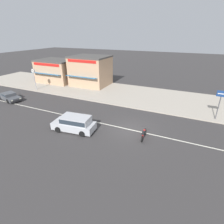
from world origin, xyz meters
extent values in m
plane|color=#383535|center=(0.00, 0.00, 0.00)|extent=(160.00, 160.00, 0.00)
cube|color=silver|center=(0.00, 0.00, 0.00)|extent=(50.40, 0.14, 0.01)
cube|color=#ADA393|center=(0.00, 10.24, 0.07)|extent=(68.00, 10.00, 0.15)
cube|color=#47494F|center=(-19.03, 0.88, 0.41)|extent=(4.67, 2.63, 0.48)
cube|color=#47494F|center=(-18.97, 0.87, 0.85)|extent=(1.95, 1.82, 0.42)
cube|color=#28333D|center=(-18.97, 0.87, 0.85)|extent=(1.90, 1.84, 0.27)
cube|color=black|center=(-16.83, 0.35, 0.31)|extent=(0.49, 1.59, 0.28)
cube|color=white|center=(-16.73, 0.91, 0.51)|extent=(0.13, 0.25, 0.14)
cube|color=white|center=(-17.00, -0.20, 0.51)|extent=(0.13, 0.25, 0.14)
cylinder|color=black|center=(-17.51, 1.31, 0.30)|extent=(0.63, 0.36, 0.60)
cylinder|color=black|center=(-17.88, -0.20, 0.30)|extent=(0.63, 0.36, 0.60)
cylinder|color=black|center=(-20.17, 1.96, 0.30)|extent=(0.63, 0.36, 0.60)
cylinder|color=black|center=(-20.54, 0.45, 0.30)|extent=(0.63, 0.36, 0.60)
cube|color=#B7BABF|center=(-5.13, -2.43, 0.52)|extent=(4.42, 2.27, 0.70)
cube|color=#B7BABF|center=(-4.86, -2.40, 1.21)|extent=(3.03, 1.93, 0.70)
cube|color=#28333D|center=(-4.86, -2.40, 1.21)|extent=(2.92, 1.95, 0.45)
cube|color=black|center=(-7.28, -2.70, 0.31)|extent=(0.33, 1.73, 0.28)
cube|color=white|center=(-7.17, -3.31, 0.67)|extent=(0.11, 0.25, 0.14)
cube|color=white|center=(-7.32, -2.08, 0.67)|extent=(0.11, 0.25, 0.14)
cylinder|color=black|center=(-6.33, -3.42, 0.30)|extent=(0.62, 0.29, 0.60)
cylinder|color=black|center=(-6.53, -1.76, 0.30)|extent=(0.62, 0.29, 0.60)
cylinder|color=black|center=(-3.72, -3.10, 0.30)|extent=(0.62, 0.29, 0.60)
cylinder|color=black|center=(-3.92, -1.44, 0.30)|extent=(0.62, 0.29, 0.60)
cylinder|color=black|center=(1.56, -0.15, 0.28)|extent=(0.15, 0.57, 0.56)
cylinder|color=black|center=(1.67, -1.57, 0.28)|extent=(0.15, 0.57, 0.56)
cube|color=red|center=(1.62, -0.86, 0.48)|extent=(0.24, 1.22, 0.18)
cube|color=black|center=(1.63, -1.04, 0.62)|extent=(0.29, 0.66, 0.12)
ellipsoid|color=red|center=(1.59, -0.61, 0.60)|extent=(0.27, 0.42, 0.22)
cylinder|color=#232326|center=(1.56, -0.19, 0.78)|extent=(0.56, 0.08, 0.03)
cylinder|color=#9E9EA3|center=(-19.00, 5.98, 1.56)|extent=(0.12, 0.12, 2.81)
cylinder|color=#9E9EA3|center=(-19.00, 5.98, 3.29)|extent=(0.66, 0.18, 0.66)
cylinder|color=white|center=(-19.00, 5.88, 3.29)|extent=(0.58, 0.02, 0.58)
cylinder|color=white|center=(-19.00, 6.07, 3.29)|extent=(0.58, 0.02, 0.58)
cube|color=black|center=(-19.00, 5.87, 3.29)|extent=(0.04, 0.01, 0.30)
cube|color=black|center=(-19.00, 5.87, 3.29)|extent=(0.38, 0.01, 0.32)
cylinder|color=#4C4C51|center=(8.00, 5.98, 1.48)|extent=(0.10, 0.10, 2.67)
cube|color=navy|center=(8.00, 5.94, 3.14)|extent=(1.00, 0.06, 0.65)
cube|color=white|center=(8.00, 5.90, 3.14)|extent=(0.80, 0.01, 0.10)
cube|color=tan|center=(-19.20, 11.74, 2.12)|extent=(6.88, 5.05, 3.94)
cube|color=#474442|center=(-19.20, 11.74, 4.21)|extent=(7.01, 5.15, 0.24)
cube|color=#286BA3|center=(-19.20, 8.87, 2.20)|extent=(6.19, 0.90, 0.28)
cube|color=red|center=(-19.20, 9.20, 3.79)|extent=(5.84, 0.08, 0.44)
cube|color=tan|center=(-12.00, 12.47, 2.59)|extent=(6.39, 5.36, 4.88)
cube|color=#474442|center=(-12.00, 12.47, 5.15)|extent=(6.52, 5.46, 0.24)
cube|color=#286BA3|center=(-12.00, 9.45, 2.20)|extent=(5.75, 0.90, 0.28)
cube|color=red|center=(-12.00, 9.78, 4.73)|extent=(5.43, 0.08, 0.44)
camera|label=1|loc=(4.75, -14.79, 9.06)|focal=28.00mm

